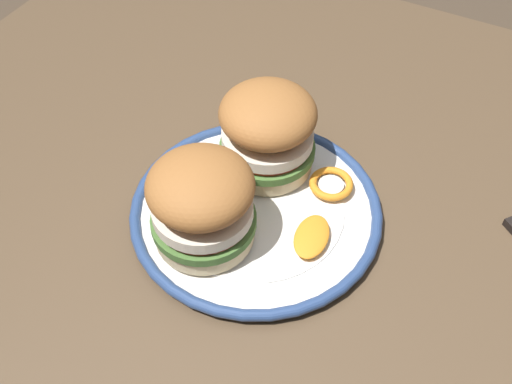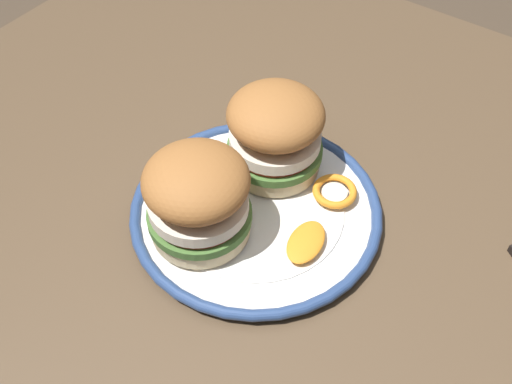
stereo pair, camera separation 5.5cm
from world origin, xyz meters
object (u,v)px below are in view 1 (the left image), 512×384
object	(u,v)px
dining_table	(281,318)
dinner_plate	(256,211)
sandwich_half_right	(268,130)
sandwich_half_left	(202,202)

from	to	relation	value
dining_table	dinner_plate	world-z (taller)	dinner_plate
dinner_plate	sandwich_half_right	size ratio (longest dim) A/B	2.02
dining_table	sandwich_half_left	distance (m)	0.18
dining_table	sandwich_half_left	xyz separation A→B (m)	(-0.09, -0.01, 0.16)
sandwich_half_right	sandwich_half_left	bearing A→B (deg)	-94.72
sandwich_half_left	sandwich_half_right	world-z (taller)	same
sandwich_half_right	dinner_plate	bearing A→B (deg)	-73.30
dinner_plate	sandwich_half_left	xyz separation A→B (m)	(-0.03, -0.06, 0.06)
dinner_plate	sandwich_half_left	distance (m)	0.09
dining_table	dinner_plate	size ratio (longest dim) A/B	4.21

